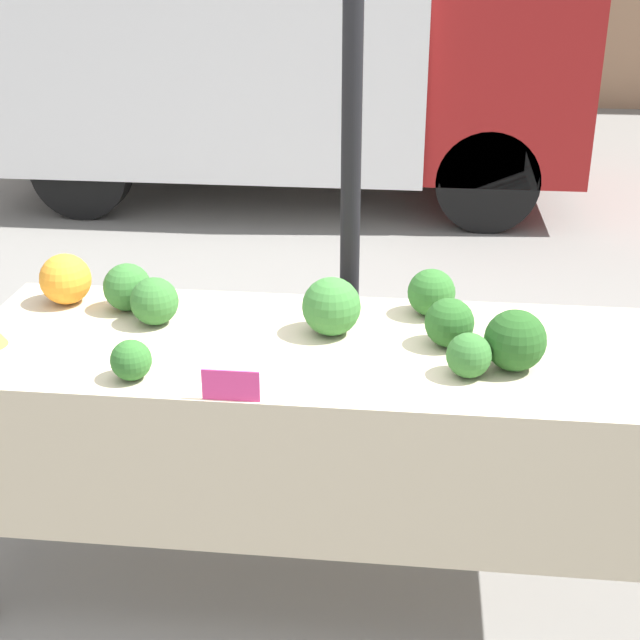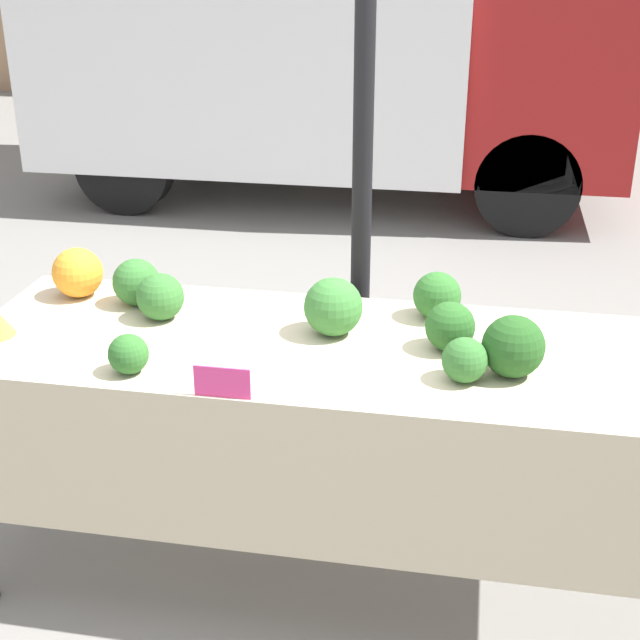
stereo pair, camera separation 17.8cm
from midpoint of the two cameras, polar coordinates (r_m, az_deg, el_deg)
ground_plane at (r=3.19m, az=-1.66°, el=-15.68°), size 40.00×40.00×0.00m
tent_pole at (r=3.10m, az=0.33°, el=9.11°), size 0.07×0.07×2.48m
parked_truck at (r=7.41m, az=-3.72°, el=17.52°), size 4.43×2.30×2.25m
market_table at (r=2.71m, az=-2.04°, el=-4.22°), size 2.20×0.78×0.86m
orange_cauliflower at (r=3.13m, az=-17.56°, el=2.49°), size 0.17×0.17×0.17m
broccoli_head_0 at (r=2.57m, az=-13.96°, el=-2.54°), size 0.12×0.12×0.12m
broccoli_head_1 at (r=2.58m, az=10.47°, el=-1.32°), size 0.18×0.18×0.18m
broccoli_head_2 at (r=2.53m, az=7.53°, el=-2.29°), size 0.13×0.13×0.13m
broccoli_head_3 at (r=2.76m, az=-1.11°, el=0.85°), size 0.18×0.18×0.18m
broccoli_head_4 at (r=2.90m, az=-12.29°, el=1.16°), size 0.15×0.15×0.15m
broccoli_head_5 at (r=2.91m, az=5.41°, el=1.73°), size 0.16×0.16×0.16m
broccoli_head_6 at (r=3.03m, az=-13.89°, el=2.03°), size 0.16×0.16×0.16m
broccoli_head_7 at (r=2.70m, az=6.42°, el=-0.20°), size 0.15×0.15×0.15m
price_sign at (r=2.41m, az=-7.85°, el=-4.21°), size 0.16×0.01×0.09m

